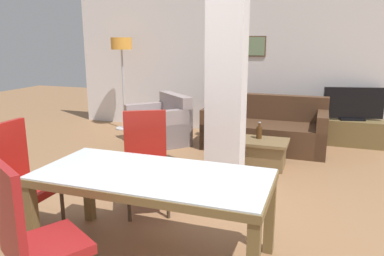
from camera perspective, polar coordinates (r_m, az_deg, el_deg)
ground_plane at (r=3.25m, az=-5.73°, el=-18.84°), size 18.00×18.00×0.00m
back_wall at (r=6.96m, az=9.59°, el=10.13°), size 7.20×0.09×2.70m
divider_pillar at (r=4.31m, az=5.29°, el=8.30°), size 0.42×0.33×2.70m
dining_table at (r=2.98m, az=-5.99°, el=-9.37°), size 1.83×0.85×0.72m
dining_chair_head_left at (r=3.73m, az=-24.72°, el=-6.61°), size 0.46×0.46×1.02m
dining_chair_near_left at (r=2.64m, az=-23.11°, el=-14.72°), size 0.63×0.63×1.02m
dining_chair_far_left at (r=3.87m, az=-6.99°, el=-4.71°), size 0.63×0.63×1.02m
sofa at (r=6.16m, az=11.01°, el=-0.36°), size 1.90×0.88×0.83m
armchair at (r=6.36m, az=-4.91°, el=0.25°), size 1.27×1.27×0.81m
coffee_table at (r=5.25m, az=10.94°, el=-3.80°), size 0.63×0.52×0.38m
bottle at (r=5.27m, az=10.20°, el=-0.62°), size 0.08×0.08×0.23m
tv_stand at (r=6.76m, az=23.00°, el=-0.62°), size 1.01×0.40×0.43m
tv_screen at (r=6.67m, az=23.37°, el=3.34°), size 0.94×0.28×0.54m
floor_lamp at (r=7.32m, az=-10.66°, el=11.38°), size 0.39×0.39×1.76m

